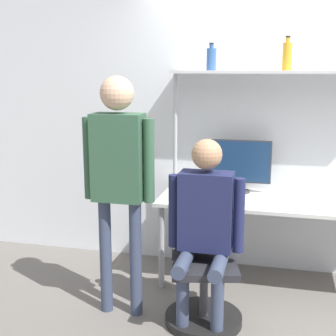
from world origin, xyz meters
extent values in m
plane|color=slate|center=(0.00, 0.00, 0.00)|extent=(12.00, 12.00, 0.00)
cube|color=silver|center=(0.00, 0.73, 1.35)|extent=(8.00, 0.06, 2.70)
cube|color=silver|center=(0.00, 0.36, 0.73)|extent=(2.00, 0.68, 0.03)
cylinder|color=#A5A5AA|center=(-0.94, 0.08, 0.36)|extent=(0.05, 0.05, 0.71)
cylinder|color=#A5A5AA|center=(-0.94, 0.64, 0.36)|extent=(0.05, 0.05, 0.71)
cube|color=silver|center=(0.00, 0.54, 1.79)|extent=(1.90, 0.30, 0.02)
cylinder|color=#B2B2B7|center=(-0.93, 0.54, 0.90)|extent=(0.04, 0.04, 1.80)
cylinder|color=#333338|center=(-0.35, 0.56, 0.75)|extent=(0.18, 0.18, 0.01)
cylinder|color=#333338|center=(-0.35, 0.56, 0.80)|extent=(0.06, 0.06, 0.09)
cube|color=#333338|center=(-0.35, 0.57, 1.02)|extent=(0.52, 0.01, 0.38)
cube|color=navy|center=(-0.35, 0.56, 1.02)|extent=(0.50, 0.02, 0.35)
cube|color=#333338|center=(-0.56, 0.19, 0.75)|extent=(0.30, 0.20, 0.01)
cube|color=black|center=(-0.56, 0.18, 0.76)|extent=(0.25, 0.11, 0.00)
cube|color=#333338|center=(-0.56, 0.27, 0.85)|extent=(0.30, 0.06, 0.20)
cube|color=black|center=(-0.56, 0.26, 0.85)|extent=(0.26, 0.05, 0.17)
cube|color=#264C8C|center=(-0.35, 0.20, 0.75)|extent=(0.07, 0.15, 0.01)
cube|color=black|center=(-0.35, 0.20, 0.75)|extent=(0.06, 0.13, 0.00)
cylinder|color=black|center=(-0.50, -0.40, 0.03)|extent=(0.56, 0.56, 0.06)
cylinder|color=#4C4C51|center=(-0.50, -0.40, 0.24)|extent=(0.06, 0.06, 0.36)
cube|color=#26262B|center=(-0.50, -0.40, 0.45)|extent=(0.55, 0.55, 0.05)
cube|color=#26262B|center=(-0.55, -0.20, 0.70)|extent=(0.41, 0.13, 0.45)
cylinder|color=#38425B|center=(-0.62, -0.57, 0.24)|extent=(0.09, 0.09, 0.47)
cylinder|color=#38425B|center=(-0.38, -0.57, 0.24)|extent=(0.09, 0.09, 0.47)
cylinder|color=#38425B|center=(-0.62, -0.54, 0.52)|extent=(0.10, 0.38, 0.10)
cylinder|color=#38425B|center=(-0.38, -0.54, 0.52)|extent=(0.10, 0.38, 0.10)
cube|color=#1E234C|center=(-0.50, -0.37, 0.84)|extent=(0.37, 0.20, 0.55)
cylinder|color=#1E234C|center=(-0.73, -0.37, 0.82)|extent=(0.08, 0.08, 0.53)
cylinder|color=#1E234C|center=(-0.27, -0.37, 0.82)|extent=(0.08, 0.08, 0.53)
sphere|color=tan|center=(-0.50, -0.37, 1.24)|extent=(0.21, 0.21, 0.21)
cylinder|color=#38425B|center=(-1.25, -0.40, 0.44)|extent=(0.09, 0.09, 0.88)
cylinder|color=#38425B|center=(-1.01, -0.40, 0.44)|extent=(0.09, 0.09, 0.88)
cube|color=#33593F|center=(-1.13, -0.40, 1.19)|extent=(0.36, 0.20, 0.62)
cylinder|color=#33593F|center=(-1.35, -0.40, 1.18)|extent=(0.08, 0.08, 0.59)
cylinder|color=#33593F|center=(-0.90, -0.40, 1.18)|extent=(0.08, 0.08, 0.59)
sphere|color=#D8AD8C|center=(-1.13, -0.40, 1.65)|extent=(0.24, 0.24, 0.24)
cylinder|color=#335999|center=(-0.62, 0.54, 1.89)|extent=(0.08, 0.08, 0.18)
cylinder|color=#335999|center=(-0.62, 0.54, 2.00)|extent=(0.04, 0.04, 0.03)
cylinder|color=black|center=(-0.62, 0.54, 2.02)|extent=(0.04, 0.04, 0.01)
cylinder|color=gold|center=(0.00, 0.54, 1.91)|extent=(0.08, 0.08, 0.22)
cylinder|color=gold|center=(0.00, 0.54, 2.04)|extent=(0.03, 0.03, 0.04)
cylinder|color=black|center=(0.00, 0.54, 2.06)|extent=(0.04, 0.04, 0.01)
camera|label=1|loc=(-0.01, -3.48, 1.81)|focal=50.00mm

